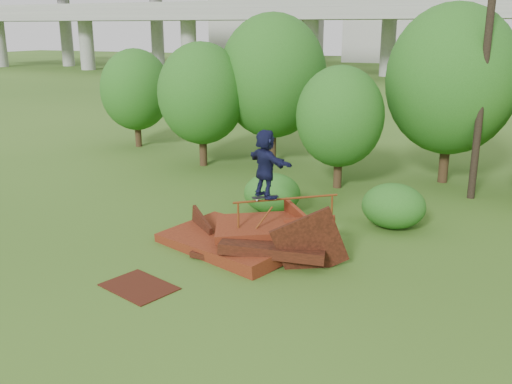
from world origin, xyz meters
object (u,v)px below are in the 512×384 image
at_px(skater, 266,164).
at_px(utility_pole, 486,56).
at_px(flat_plate, 139,287).
at_px(scrap_pile, 248,240).

bearing_deg(skater, utility_pole, -91.43).
xyz_separation_m(skater, utility_pole, (5.27, 8.07, 2.72)).
xyz_separation_m(flat_plate, utility_pole, (7.25, 11.65, 5.33)).
bearing_deg(flat_plate, skater, 61.10).
relative_size(scrap_pile, skater, 3.06).
bearing_deg(utility_pole, skater, -123.13).
distance_m(scrap_pile, utility_pole, 11.26).
bearing_deg(scrap_pile, flat_plate, -114.91).
height_order(scrap_pile, flat_plate, scrap_pile).
bearing_deg(flat_plate, scrap_pile, 65.09).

